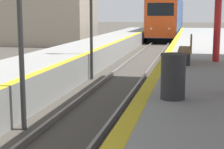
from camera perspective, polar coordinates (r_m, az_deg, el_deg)
train at (r=41.44m, az=8.48°, el=8.68°), size 2.75×19.58×4.35m
signal_mid at (r=15.23m, az=-3.23°, el=11.29°), size 0.36×0.31×4.61m
trash_bin at (r=7.42m, az=9.28°, el=-0.28°), size 0.51×0.51×0.90m
bench at (r=12.84m, az=11.40°, el=3.96°), size 0.44×1.91×0.92m
station_building at (r=33.66m, az=-13.67°, el=8.95°), size 12.88×6.03×5.10m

